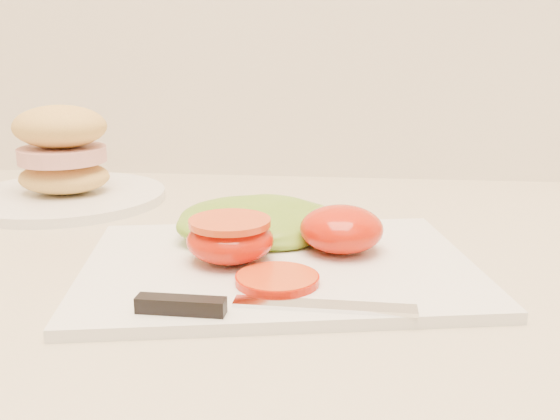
# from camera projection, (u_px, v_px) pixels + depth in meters

# --- Properties ---
(cutting_board) EXTENTS (0.39, 0.31, 0.01)m
(cutting_board) POSITION_uv_depth(u_px,v_px,m) (279.00, 266.00, 0.56)
(cutting_board) COLOR white
(cutting_board) RESTS_ON counter
(tomato_half_dome) EXTENTS (0.08, 0.08, 0.04)m
(tomato_half_dome) POSITION_uv_depth(u_px,v_px,m) (341.00, 229.00, 0.58)
(tomato_half_dome) COLOR red
(tomato_half_dome) RESTS_ON cutting_board
(tomato_half_cut) EXTENTS (0.08, 0.08, 0.04)m
(tomato_half_cut) POSITION_uv_depth(u_px,v_px,m) (230.00, 238.00, 0.56)
(tomato_half_cut) COLOR red
(tomato_half_cut) RESTS_ON cutting_board
(tomato_slice_0) EXTENTS (0.07, 0.07, 0.01)m
(tomato_slice_0) POSITION_uv_depth(u_px,v_px,m) (277.00, 279.00, 0.51)
(tomato_slice_0) COLOR orange
(tomato_slice_0) RESTS_ON cutting_board
(lettuce_leaf_0) EXTENTS (0.20, 0.17, 0.03)m
(lettuce_leaf_0) POSITION_uv_depth(u_px,v_px,m) (259.00, 222.00, 0.62)
(lettuce_leaf_0) COLOR #83A92C
(lettuce_leaf_0) RESTS_ON cutting_board
(knife) EXTENTS (0.21, 0.04, 0.01)m
(knife) POSITION_uv_depth(u_px,v_px,m) (238.00, 305.00, 0.46)
(knife) COLOR silver
(knife) RESTS_ON cutting_board
(sandwich_plate) EXTENTS (0.25, 0.25, 0.12)m
(sandwich_plate) POSITION_uv_depth(u_px,v_px,m) (64.00, 167.00, 0.79)
(sandwich_plate) COLOR white
(sandwich_plate) RESTS_ON counter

